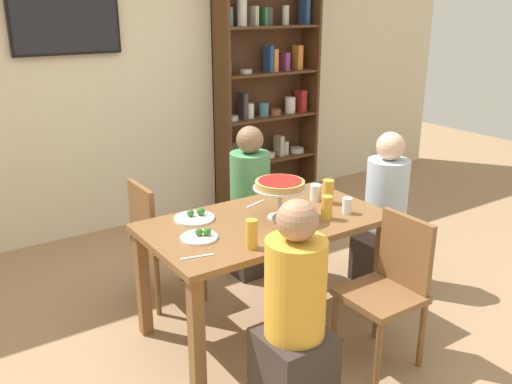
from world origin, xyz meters
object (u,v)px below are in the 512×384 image
diner_head_east (384,221)px  water_glass_clear_far (316,192)px  dining_table (265,235)px  beer_glass_amber_short (328,192)px  deep_dish_pizza_stand (280,187)px  salad_plate_far_diner (195,217)px  diner_near_left (294,326)px  cutlery_knife_near (197,257)px  salad_plate_near_diner (200,236)px  chair_far_left (159,236)px  beer_glass_amber_tall (327,208)px  television (65,22)px  beer_glass_amber_spare (252,234)px  diner_far_right (250,211)px  bookshelf (265,94)px  cutlery_fork_near (255,204)px  chair_near_right (390,284)px  water_glass_clear_near (347,206)px

diner_head_east → water_glass_clear_far: (-0.58, 0.10, 0.30)m
water_glass_clear_far → diner_head_east: bearing=-9.5°
dining_table → beer_glass_amber_short: (0.51, 0.01, 0.18)m
deep_dish_pizza_stand → salad_plate_far_diner: deep_dish_pizza_stand is taller
deep_dish_pizza_stand → beer_glass_amber_short: deep_dish_pizza_stand is taller
diner_near_left → cutlery_knife_near: (-0.27, 0.49, 0.25)m
beer_glass_amber_short → salad_plate_near_diner: bearing=-177.7°
chair_far_left → diner_near_left: bearing=3.6°
beer_glass_amber_tall → diner_head_east: bearing=15.2°
television → dining_table: bearing=-77.1°
salad_plate_near_diner → chair_far_left: bearing=85.7°
salad_plate_far_diner → beer_glass_amber_spare: bearing=-84.1°
diner_head_east → beer_glass_amber_spare: bearing=12.5°
dining_table → deep_dish_pizza_stand: bearing=-16.7°
television → diner_far_right: (0.84, -1.40, -1.35)m
bookshelf → salad_plate_far_diner: bookshelf is taller
diner_head_east → diner_near_left: bearing=27.6°
television → cutlery_knife_near: 2.59m
water_glass_clear_far → cutlery_fork_near: bearing=157.4°
chair_near_right → cutlery_fork_near: chair_near_right is taller
salad_plate_far_diner → water_glass_clear_near: bearing=-27.9°
diner_far_right → water_glass_clear_far: diner_far_right is taller
chair_near_right → dining_table: bearing=30.2°
chair_far_left → cutlery_knife_near: bearing=-11.2°
diner_near_left → cutlery_fork_near: diner_near_left is taller
diner_head_east → chair_far_left: size_ratio=1.32×
chair_far_left → deep_dish_pizza_stand: deep_dish_pizza_stand is taller
diner_near_left → water_glass_clear_far: (0.81, 0.82, 0.30)m
dining_table → beer_glass_amber_spare: size_ratio=8.99×
salad_plate_near_diner → diner_far_right: bearing=41.9°
salad_plate_near_diner → cutlery_fork_near: 0.64m
chair_far_left → water_glass_clear_near: 1.29m
beer_glass_amber_tall → salad_plate_far_diner: bearing=146.4°
television → bookshelf: bearing=-2.8°
salad_plate_near_diner → cutlery_knife_near: 0.24m
chair_near_right → beer_glass_amber_spare: (-0.69, 0.38, 0.34)m
deep_dish_pizza_stand → salad_plate_far_diner: 0.55m
water_glass_clear_near → water_glass_clear_far: (-0.01, 0.30, 0.00)m
chair_far_left → beer_glass_amber_tall: beer_glass_amber_tall is taller
deep_dish_pizza_stand → television: bearing=105.0°
deep_dish_pizza_stand → water_glass_clear_near: (0.40, -0.17, -0.15)m
bookshelf → cutlery_knife_near: bookshelf is taller
salad_plate_near_diner → salad_plate_far_diner: 0.30m
beer_glass_amber_tall → cutlery_fork_near: size_ratio=0.81×
salad_plate_far_diner → bookshelf: bearing=45.2°
diner_far_right → cutlery_fork_near: (-0.25, -0.45, 0.25)m
dining_table → chair_near_right: size_ratio=1.69×
chair_far_left → bookshelf: bearing=126.4°
chair_near_right → beer_glass_amber_tall: size_ratio=5.95×
diner_near_left → beer_glass_amber_tall: size_ratio=7.86×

